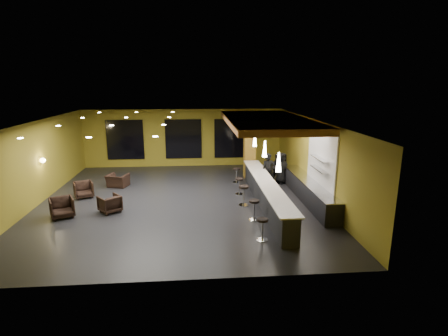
{
  "coord_description": "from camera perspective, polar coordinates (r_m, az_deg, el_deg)",
  "views": [
    {
      "loc": [
        0.73,
        -14.83,
        5.12
      ],
      "look_at": [
        2.0,
        0.5,
        1.3
      ],
      "focal_mm": 28.0,
      "sensor_mm": 36.0,
      "label": 1
    }
  ],
  "objects": [
    {
      "name": "wall_shelf_upper",
      "position": [
        14.86,
        15.4,
        1.52
      ],
      "size": [
        0.3,
        1.5,
        0.03
      ],
      "primitive_type": "cube",
      "color": "silver",
      "rests_on": "wall_right"
    },
    {
      "name": "tile_backsplash",
      "position": [
        15.11,
        15.64,
        1.51
      ],
      "size": [
        0.06,
        3.2,
        2.4
      ],
      "primitive_type": "cube",
      "color": "white",
      "rests_on": "wall_right"
    },
    {
      "name": "bar_stool_0",
      "position": [
        11.69,
        6.28,
        -9.47
      ],
      "size": [
        0.39,
        0.39,
        0.76
      ],
      "rotation": [
        0.0,
        0.0,
        0.04
      ],
      "color": "silver",
      "rests_on": "floor"
    },
    {
      "name": "bar_counter",
      "position": [
        14.87,
        6.85,
        -4.26
      ],
      "size": [
        0.6,
        8.0,
        1.0
      ],
      "primitive_type": "cube",
      "color": "black",
      "rests_on": "floor"
    },
    {
      "name": "bar_stool_1",
      "position": [
        13.28,
        4.93,
        -6.42
      ],
      "size": [
        0.4,
        0.4,
        0.8
      ],
      "rotation": [
        0.0,
        0.0,
        -0.28
      ],
      "color": "silver",
      "rests_on": "floor"
    },
    {
      "name": "column",
      "position": [
        18.96,
        4.21,
        3.67
      ],
      "size": [
        0.6,
        0.6,
        3.5
      ],
      "primitive_type": "cube",
      "color": "olive",
      "rests_on": "floor"
    },
    {
      "name": "floor",
      "position": [
        15.72,
        -7.17,
        -5.37
      ],
      "size": [
        12.0,
        13.0,
        0.1
      ],
      "primitive_type": "cube",
      "color": "black",
      "rests_on": "ground"
    },
    {
      "name": "wall_front",
      "position": [
        8.97,
        -9.16,
        -8.32
      ],
      "size": [
        12.0,
        0.1,
        3.5
      ],
      "primitive_type": "cube",
      "color": "olive",
      "rests_on": "floor"
    },
    {
      "name": "wall_shelf_lower",
      "position": [
        14.96,
        15.29,
        -0.16
      ],
      "size": [
        0.3,
        1.5,
        0.03
      ],
      "primitive_type": "cube",
      "color": "silver",
      "rests_on": "wall_right"
    },
    {
      "name": "prep_top",
      "position": [
        15.73,
        13.69,
        -2.08
      ],
      "size": [
        0.72,
        6.0,
        0.03
      ],
      "primitive_type": "cube",
      "color": "silver",
      "rests_on": "prep_counter"
    },
    {
      "name": "wall_left",
      "position": [
        16.65,
        -28.65,
        0.54
      ],
      "size": [
        0.1,
        13.0,
        3.5
      ],
      "primitive_type": "cube",
      "color": "olive",
      "rests_on": "floor"
    },
    {
      "name": "wood_soffit",
      "position": [
        16.25,
        6.96,
        7.63
      ],
      "size": [
        3.6,
        8.0,
        0.28
      ],
      "primitive_type": "cube",
      "color": "#9A5D2D",
      "rests_on": "ceiling"
    },
    {
      "name": "bar_stool_2",
      "position": [
        14.74,
        3.21,
        -4.1
      ],
      "size": [
        0.44,
        0.44,
        0.87
      ],
      "rotation": [
        0.0,
        0.0,
        0.43
      ],
      "color": "silver",
      "rests_on": "floor"
    },
    {
      "name": "pendant_1",
      "position": [
        14.88,
        6.67,
        3.13
      ],
      "size": [
        0.2,
        0.2,
        0.7
      ],
      "primitive_type": "cone",
      "color": "white",
      "rests_on": "wood_soffit"
    },
    {
      "name": "armchair_c",
      "position": [
        17.04,
        -21.95,
        -3.3
      ],
      "size": [
        1.04,
        1.05,
        0.73
      ],
      "primitive_type": "imported",
      "rotation": [
        0.0,
        0.0,
        0.42
      ],
      "color": "black",
      "rests_on": "floor"
    },
    {
      "name": "bar_stool_3",
      "position": [
        16.22,
        2.51,
        -2.64
      ],
      "size": [
        0.39,
        0.39,
        0.77
      ],
      "rotation": [
        0.0,
        0.0,
        -0.37
      ],
      "color": "silver",
      "rests_on": "floor"
    },
    {
      "name": "wall_back",
      "position": [
        21.65,
        -6.63,
        4.9
      ],
      "size": [
        12.0,
        0.1,
        3.5
      ],
      "primitive_type": "cube",
      "color": "olive",
      "rests_on": "floor"
    },
    {
      "name": "ceiling",
      "position": [
        14.93,
        -7.58,
        7.79
      ],
      "size": [
        12.0,
        13.0,
        0.1
      ],
      "primitive_type": "cube",
      "color": "black"
    },
    {
      "name": "staff_c",
      "position": [
        18.11,
        9.43,
        -0.02
      ],
      "size": [
        0.92,
        0.78,
        1.61
      ],
      "primitive_type": "imported",
      "rotation": [
        0.0,
        0.0,
        0.4
      ],
      "color": "black",
      "rests_on": "floor"
    },
    {
      "name": "prep_counter",
      "position": [
        15.86,
        13.6,
        -3.66
      ],
      "size": [
        0.7,
        6.0,
        0.86
      ],
      "primitive_type": "cube",
      "color": "black",
      "rests_on": "floor"
    },
    {
      "name": "window_center",
      "position": [
        21.55,
        -6.64,
        4.73
      ],
      "size": [
        2.2,
        0.06,
        2.4
      ],
      "primitive_type": "cube",
      "color": "black",
      "rests_on": "wall_back"
    },
    {
      "name": "wall_right",
      "position": [
        16.11,
        14.67,
        1.41
      ],
      "size": [
        0.1,
        13.0,
        3.5
      ],
      "primitive_type": "cube",
      "color": "olive",
      "rests_on": "floor"
    },
    {
      "name": "wall_sconce",
      "position": [
        17.02,
        -27.49,
        1.11
      ],
      "size": [
        0.22,
        0.22,
        0.22
      ],
      "primitive_type": "sphere",
      "color": "#FFE5B2",
      "rests_on": "wall_left"
    },
    {
      "name": "armchair_d",
      "position": [
        18.22,
        -16.97,
        -1.97
      ],
      "size": [
        1.18,
        1.09,
        0.63
      ],
      "primitive_type": "imported",
      "rotation": [
        0.0,
        0.0,
        2.84
      ],
      "color": "black",
      "rests_on": "floor"
    },
    {
      "name": "window_left",
      "position": [
        21.95,
        -15.83,
        4.46
      ],
      "size": [
        2.2,
        0.06,
        2.4
      ],
      "primitive_type": "cube",
      "color": "black",
      "rests_on": "wall_back"
    },
    {
      "name": "pendant_2",
      "position": [
        17.3,
        5.06,
        4.68
      ],
      "size": [
        0.2,
        0.2,
        0.7
      ],
      "primitive_type": "cone",
      "color": "white",
      "rests_on": "wood_soffit"
    },
    {
      "name": "staff_a",
      "position": [
        16.96,
        7.25,
        -0.59
      ],
      "size": [
        0.67,
        0.45,
        1.79
      ],
      "primitive_type": "imported",
      "rotation": [
        0.0,
        0.0,
        0.04
      ],
      "color": "black",
      "rests_on": "floor"
    },
    {
      "name": "armchair_b",
      "position": [
        14.81,
        -18.15,
        -5.56
      ],
      "size": [
        1.07,
        1.07,
        0.7
      ],
      "primitive_type": "imported",
      "rotation": [
        0.0,
        0.0,
        3.82
      ],
      "color": "black",
      "rests_on": "floor"
    },
    {
      "name": "armchair_a",
      "position": [
        14.94,
        -24.95,
        -5.88
      ],
      "size": [
        1.12,
        1.13,
        0.78
      ],
      "primitive_type": "imported",
      "rotation": [
        0.0,
        0.0,
        0.46
      ],
      "color": "black",
      "rests_on": "floor"
    },
    {
      "name": "bar_stool_4",
      "position": [
        18.08,
        2.06,
        -0.88
      ],
      "size": [
        0.39,
        0.39,
        0.77
      ],
      "rotation": [
        0.0,
        0.0,
        -0.03
      ],
      "color": "silver",
      "rests_on": "floor"
    },
    {
      "name": "staff_b",
      "position": [
        18.19,
        8.83,
        -0.06
      ],
      "size": [
        0.82,
        0.69,
        1.54
      ],
      "primitive_type": "imported",
      "rotation": [
        0.0,
        0.0,
        -0.15
      ],
      "color": "black",
      "rests_on": "floor"
    },
    {
      "name": "bar_top",
      "position": [
        14.71,
        6.91,
        -2.32
      ],
      "size": [
        0.78,
        8.1,
        0.05
      ],
      "primitive_type": "cube",
      "color": "silver",
      "rests_on": "bar_counter"
    },
    {
      "name": "window_right",
      "position": [
        21.66,
        1.35,
        4.86
      ],
      "size": [
        2.2,
        0.06,
        2.4
      ],
      "primitive_type": "cube",
      "color": "black",
      "rests_on": "wall_back"
    },
    {
      "name": "pendant_0",
      "position": [
        12.49,
        8.9,
        0.97
      ],
      "size": [
        0.2,
        0.2,
        0.7
      ],
      "primitive_type": "cone",
      "color": "white",
      "rests_on": "wood_soffit"
    }
  ]
}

